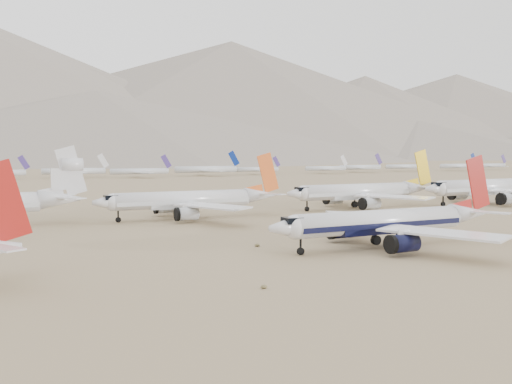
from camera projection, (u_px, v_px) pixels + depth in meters
ground at (438, 246)px, 105.97m from camera, size 7000.00×7000.00×0.00m
main_airliner at (389, 222)px, 104.93m from camera, size 47.98×46.86×16.93m
row2_navy_widebody at (492, 187)px, 191.98m from camera, size 56.27×55.02×20.02m
row2_gold_tail at (363, 192)px, 176.37m from camera, size 51.50×50.37×18.34m
row2_orange_tail at (191, 200)px, 149.49m from camera, size 48.71×47.65×17.38m
distant_storage_row at (198, 170)px, 412.72m from camera, size 674.63×57.86×16.05m
mountain_range at (28, 90)px, 1594.72m from camera, size 7354.00×3024.00×470.00m
foothills at (262, 130)px, 1317.58m from camera, size 4637.50×1395.00×155.00m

